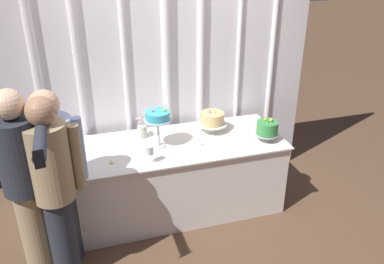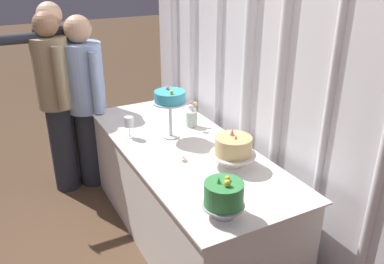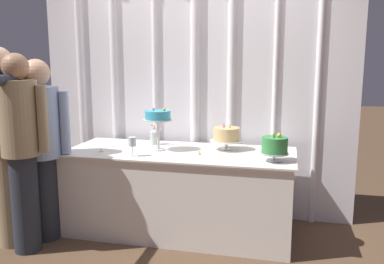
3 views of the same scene
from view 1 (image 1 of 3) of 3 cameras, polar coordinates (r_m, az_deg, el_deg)
The scene contains 13 objects.
ground_plane at distance 4.35m, azimuth -1.40°, elevation -11.15°, with size 24.00×24.00×0.00m, color brown.
draped_curtain at distance 4.22m, azimuth -4.46°, elevation 10.67°, with size 3.22×0.17×2.89m.
cake_table at distance 4.21m, azimuth -1.82°, elevation -6.18°, with size 2.08×0.85×0.77m.
cake_display_leftmost at distance 3.83m, azimuth -4.82°, elevation 2.02°, with size 0.26×0.26×0.40m.
cake_display_center at distance 4.20m, azimuth 2.85°, elevation 1.83°, with size 0.31×0.31×0.25m.
cake_display_rightmost at distance 4.08m, azimuth 10.46°, elevation 0.48°, with size 0.23×0.23×0.24m.
wine_glass at distance 3.64m, azimuth -5.94°, elevation -2.63°, with size 0.07×0.07×0.17m.
flower_vase at distance 4.12m, azimuth -6.92°, elevation 0.35°, with size 0.14×0.11×0.21m.
tealight_far_left at distance 3.74m, azimuth -11.22°, elevation -4.18°, with size 0.04×0.04×0.03m.
tealight_near_left at distance 3.97m, azimuth 1.32°, elevation -1.67°, with size 0.04×0.04×0.04m.
guest_man_pink_jacket at distance 3.51m, azimuth -18.48°, elevation -5.74°, with size 0.51×0.44×1.60m.
guest_man_dark_suit at distance 3.27m, azimuth -18.69°, elevation -7.39°, with size 0.47×0.35×1.65m.
guest_girl_blue_dress at distance 3.32m, azimuth -22.29°, elevation -6.69°, with size 0.47×0.77×1.70m.
Camera 1 is at (-0.89, -3.33, 2.65)m, focal length 38.17 mm.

